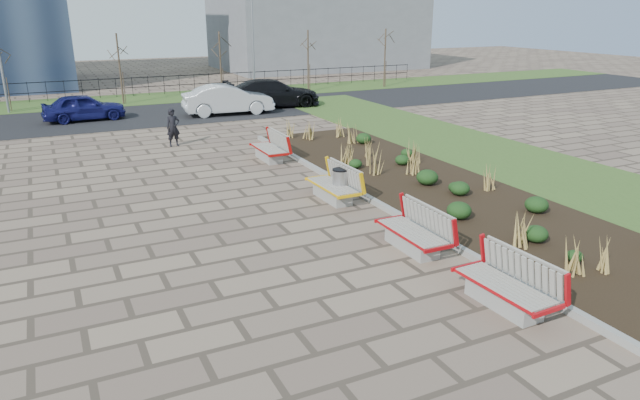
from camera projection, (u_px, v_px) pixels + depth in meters
name	position (u px, v px, depth m)	size (l,w,h in m)	color
ground	(318.00, 299.00, 11.00)	(120.00, 120.00, 0.00)	#7B6855
planting_bed	(429.00, 186.00, 17.84)	(4.50, 18.00, 0.10)	black
planting_curb	(364.00, 196.00, 16.87)	(0.16, 18.00, 0.15)	gray
grass_verge_near	(540.00, 170.00, 19.81)	(5.00, 38.00, 0.04)	#33511E
grass_verge_far	(120.00, 100.00, 34.89)	(80.00, 5.00, 0.04)	#33511E
road	(136.00, 116.00, 29.77)	(80.00, 7.00, 0.02)	black
bench_a	(505.00, 283.00, 10.57)	(0.90, 2.10, 1.00)	red
bench_b	(412.00, 230.00, 13.12)	(0.90, 2.10, 1.00)	#B30B11
bench_c	(332.00, 184.00, 16.59)	(0.90, 2.10, 1.00)	yellow
bench_d	(268.00, 147.00, 21.01)	(0.90, 2.10, 1.00)	#AC0D0B
litter_bin	(340.00, 185.00, 16.65)	(0.45, 0.45, 0.90)	#B2B2B7
pedestrian	(173.00, 127.00, 23.11)	(0.56, 0.37, 1.53)	black
car_blue	(84.00, 107.00, 28.41)	(1.58, 3.92, 1.33)	#131554
car_silver	(228.00, 99.00, 30.11)	(1.64, 4.70, 1.55)	#B7BCC0
car_black	(273.00, 93.00, 32.38)	(2.19, 5.38, 1.56)	black
tree_b	(3.00, 74.00, 30.49)	(1.40, 1.40, 4.00)	#4C3D2D
tree_c	(120.00, 69.00, 32.97)	(1.40, 1.40, 4.00)	#4C3D2D
tree_d	(221.00, 65.00, 35.45)	(1.40, 1.40, 4.00)	#4C3D2D
tree_e	(308.00, 61.00, 37.93)	(1.40, 1.40, 4.00)	#4C3D2D
tree_f	(385.00, 58.00, 40.41)	(1.40, 1.40, 4.00)	#4C3D2D
lamp_east	(253.00, 48.00, 35.53)	(0.24, 0.60, 6.00)	gray
railing_fence	(116.00, 87.00, 35.97)	(44.00, 0.10, 1.20)	black
building_grey	(316.00, 13.00, 53.52)	(18.00, 12.00, 10.00)	slate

